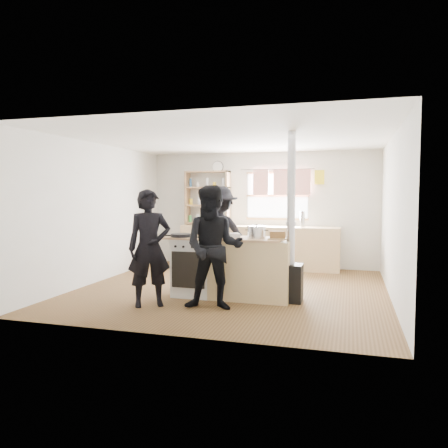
{
  "coord_description": "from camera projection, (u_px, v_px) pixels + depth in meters",
  "views": [
    {
      "loc": [
        1.88,
        -6.96,
        1.6
      ],
      "look_at": [
        -0.1,
        -0.1,
        1.1
      ],
      "focal_mm": 35.0,
      "sensor_mm": 36.0,
      "label": 1
    }
  ],
  "objects": [
    {
      "name": "ground",
      "position": [
        232.0,
        289.0,
        7.3
      ],
      "size": [
        5.0,
        5.0,
        0.01
      ],
      "primitive_type": "cube",
      "color": "brown",
      "rests_on": "ground"
    },
    {
      "name": "back_counter",
      "position": [
        259.0,
        247.0,
        9.39
      ],
      "size": [
        3.4,
        0.55,
        0.9
      ],
      "primitive_type": "cube",
      "color": "tan",
      "rests_on": "ground"
    },
    {
      "name": "shelving_unit",
      "position": [
        207.0,
        197.0,
        9.77
      ],
      "size": [
        1.0,
        0.28,
        1.2
      ],
      "color": "tan",
      "rests_on": "back_counter"
    },
    {
      "name": "thermos",
      "position": [
        302.0,
        219.0,
        9.09
      ],
      "size": [
        0.1,
        0.1,
        0.32
      ],
      "primitive_type": "cylinder",
      "color": "silver",
      "rests_on": "back_counter"
    },
    {
      "name": "cooking_island",
      "position": [
        231.0,
        267.0,
        6.7
      ],
      "size": [
        1.97,
        0.64,
        0.93
      ],
      "color": "silver",
      "rests_on": "ground"
    },
    {
      "name": "skillet_greens",
      "position": [
        181.0,
        235.0,
        6.73
      ],
      "size": [
        0.42,
        0.42,
        0.05
      ],
      "color": "black",
      "rests_on": "cooking_island"
    },
    {
      "name": "roast_tray",
      "position": [
        227.0,
        235.0,
        6.66
      ],
      "size": [
        0.43,
        0.38,
        0.06
      ],
      "color": "silver",
      "rests_on": "cooking_island"
    },
    {
      "name": "stockpot_stove",
      "position": [
        211.0,
        231.0,
        6.92
      ],
      "size": [
        0.23,
        0.23,
        0.19
      ],
      "color": "silver",
      "rests_on": "cooking_island"
    },
    {
      "name": "stockpot_counter",
      "position": [
        257.0,
        232.0,
        6.53
      ],
      "size": [
        0.28,
        0.28,
        0.21
      ],
      "color": "silver",
      "rests_on": "cooking_island"
    },
    {
      "name": "bread_board",
      "position": [
        278.0,
        236.0,
        6.37
      ],
      "size": [
        0.29,
        0.22,
        0.12
      ],
      "color": "tan",
      "rests_on": "cooking_island"
    },
    {
      "name": "flue_heater",
      "position": [
        291.0,
        259.0,
        6.43
      ],
      "size": [
        0.35,
        0.35,
        2.5
      ],
      "color": "black",
      "rests_on": "ground"
    },
    {
      "name": "person_near_left",
      "position": [
        149.0,
        248.0,
        6.16
      ],
      "size": [
        0.72,
        0.66,
        1.66
      ],
      "primitive_type": "imported",
      "rotation": [
        0.0,
        0.0,
        0.57
      ],
      "color": "black",
      "rests_on": "ground"
    },
    {
      "name": "person_near_right",
      "position": [
        214.0,
        248.0,
        5.98
      ],
      "size": [
        0.92,
        0.77,
        1.71
      ],
      "primitive_type": "imported",
      "rotation": [
        0.0,
        0.0,
        0.15
      ],
      "color": "black",
      "rests_on": "ground"
    },
    {
      "name": "person_far",
      "position": [
        220.0,
        235.0,
        7.77
      ],
      "size": [
        1.17,
        0.74,
        1.73
      ],
      "primitive_type": "imported",
      "rotation": [
        0.0,
        0.0,
        3.23
      ],
      "color": "black",
      "rests_on": "ground"
    }
  ]
}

